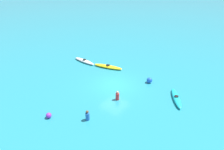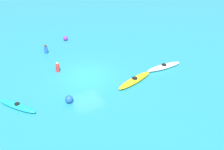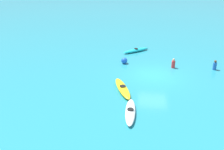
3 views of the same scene
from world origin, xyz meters
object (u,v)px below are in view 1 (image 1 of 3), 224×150
kayak_white (84,61)px  person_near_shore (117,96)px  kayak_cyan (176,98)px  buoy_blue (149,80)px  kayak_yellow (108,67)px  buoy_purple (49,115)px  person_by_kayaks (87,116)px

kayak_white → person_near_shore: (-8.04, 3.60, 0.22)m
kayak_cyan → buoy_blue: 3.53m
kayak_cyan → person_near_shore: bearing=39.7°
buoy_blue → kayak_cyan: bearing=162.7°
kayak_yellow → buoy_purple: buoy_purple is taller
kayak_yellow → person_by_kayaks: person_by_kayaks is taller
buoy_purple → buoy_blue: bearing=-108.5°
kayak_yellow → person_near_shore: (-4.78, 4.27, 0.22)m
kayak_cyan → kayak_yellow: bearing=-5.9°
person_by_kayaks → kayak_yellow: bearing=-59.1°
kayak_white → buoy_purple: 10.47m
buoy_purple → buoy_blue: buoy_blue is taller
buoy_purple → person_near_shore: size_ratio=0.50×
person_near_shore → person_by_kayaks: bearing=88.5°
buoy_blue → kayak_yellow: bearing=1.5°
buoy_blue → person_near_shore: size_ratio=0.65×
buoy_purple → buoy_blue: 10.30m
kayak_yellow → person_near_shore: person_near_shore is taller
kayak_cyan → person_by_kayaks: (4.13, 6.94, 0.22)m
kayak_yellow → buoy_blue: (-5.45, -0.14, 0.12)m
kayak_white → buoy_purple: buoy_purple is taller
buoy_purple → person_near_shore: person_near_shore is taller
kayak_cyan → buoy_purple: bearing=52.7°
buoy_purple → person_by_kayaks: (-2.51, -1.78, 0.17)m
buoy_blue → person_by_kayaks: person_by_kayaks is taller
kayak_yellow → person_near_shore: size_ratio=4.04×
kayak_cyan → buoy_purple: buoy_purple is taller
kayak_white → kayak_yellow: size_ratio=0.90×
kayak_cyan → person_by_kayaks: bearing=59.2°
buoy_purple → kayak_cyan: bearing=-127.3°
kayak_cyan → person_near_shore: 5.26m
person_near_shore → kayak_cyan: bearing=-140.3°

